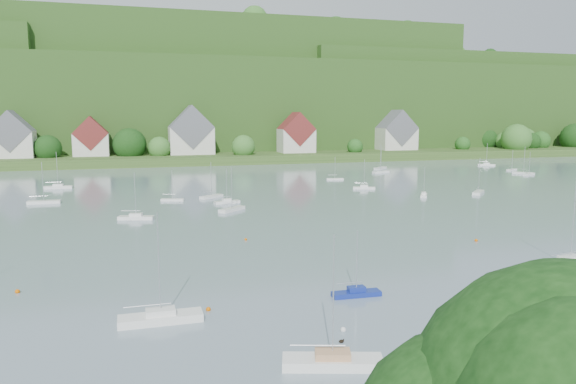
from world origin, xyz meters
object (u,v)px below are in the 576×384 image
(near_sailboat_0, at_px, (161,317))
(near_sailboat_1, at_px, (356,292))
(near_sailboat_4, at_px, (570,262))
(near_sailboat_2, at_px, (333,361))

(near_sailboat_0, height_order, near_sailboat_1, near_sailboat_0)
(near_sailboat_1, relative_size, near_sailboat_4, 0.62)
(near_sailboat_2, bearing_deg, near_sailboat_0, 149.88)
(near_sailboat_0, xyz_separation_m, near_sailboat_2, (11.00, -11.75, -0.00))
(near_sailboat_2, bearing_deg, near_sailboat_4, 41.09)
(near_sailboat_1, xyz_separation_m, near_sailboat_2, (-7.53, -13.32, 0.09))
(near_sailboat_0, distance_m, near_sailboat_1, 18.59)
(near_sailboat_1, bearing_deg, near_sailboat_4, 7.85)
(near_sailboat_4, bearing_deg, near_sailboat_1, 176.79)
(near_sailboat_2, bearing_deg, near_sailboat_1, 77.31)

